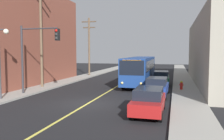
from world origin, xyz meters
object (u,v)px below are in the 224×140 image
object	(u,v)px
parked_car_blue	(157,87)
traffic_signal_left_corner	(37,47)
parked_car_red	(149,101)
utility_pole_near	(41,27)
city_bus	(140,69)
street_lamp_left	(2,53)
parked_car_green	(161,78)
utility_pole_mid	(89,44)
fire_hydrant	(181,85)

from	to	relation	value
parked_car_blue	traffic_signal_left_corner	world-z (taller)	traffic_signal_left_corner
parked_car_red	utility_pole_near	world-z (taller)	utility_pole_near
utility_pole_near	city_bus	bearing A→B (deg)	30.11
city_bus	street_lamp_left	size ratio (longest dim) A/B	2.22
parked_car_blue	street_lamp_left	bearing A→B (deg)	-156.24
parked_car_green	traffic_signal_left_corner	xyz separation A→B (m)	(-10.07, -9.64, 3.46)
utility_pole_near	street_lamp_left	xyz separation A→B (m)	(0.61, -6.64, -2.74)
utility_pole_mid	fire_hydrant	size ratio (longest dim) A/B	10.76
parked_car_green	street_lamp_left	distance (m)	17.11
parked_car_blue	parked_car_green	distance (m)	7.25
city_bus	utility_pole_near	xyz separation A→B (m)	(-9.64, -5.59, 4.66)
utility_pole_mid	fire_hydrant	bearing A→B (deg)	-39.13
city_bus	fire_hydrant	size ratio (longest dim) A/B	14.51
parked_car_red	utility_pole_near	xyz separation A→B (m)	(-12.13, 7.71, 5.64)
fire_hydrant	street_lamp_left	bearing A→B (deg)	-148.08
city_bus	parked_car_red	size ratio (longest dim) A/B	2.76
city_bus	parked_car_red	xyz separation A→B (m)	(2.49, -13.30, -0.98)
street_lamp_left	traffic_signal_left_corner	bearing A→B (deg)	62.27
street_lamp_left	parked_car_red	bearing A→B (deg)	-5.28
parked_car_green	utility_pole_mid	xyz separation A→B (m)	(-11.68, 7.46, 4.31)
city_bus	street_lamp_left	xyz separation A→B (m)	(-9.03, -12.23, 1.92)
utility_pole_near	parked_car_red	bearing A→B (deg)	-32.44
parked_car_blue	utility_pole_mid	xyz separation A→B (m)	(-11.74, 14.72, 4.31)
utility_pole_near	utility_pole_mid	distance (m)	13.23
parked_car_red	city_bus	bearing A→B (deg)	100.61
parked_car_blue	traffic_signal_left_corner	distance (m)	10.97
parked_car_red	parked_car_green	bearing A→B (deg)	90.12
traffic_signal_left_corner	parked_car_red	bearing A→B (deg)	-20.41
parked_car_green	traffic_signal_left_corner	bearing A→B (deg)	-136.26
street_lamp_left	fire_hydrant	world-z (taller)	street_lamp_left
fire_hydrant	utility_pole_near	bearing A→B (deg)	-172.51
city_bus	utility_pole_near	world-z (taller)	utility_pole_near
parked_car_red	traffic_signal_left_corner	world-z (taller)	traffic_signal_left_corner
city_bus	parked_car_green	size ratio (longest dim) A/B	2.73
parked_car_green	utility_pole_near	bearing A→B (deg)	-154.80
parked_car_green	utility_pole_near	distance (m)	14.51
traffic_signal_left_corner	street_lamp_left	distance (m)	3.09
city_bus	utility_pole_mid	bearing A→B (deg)	140.60
utility_pole_near	fire_hydrant	world-z (taller)	utility_pole_near
parked_car_red	traffic_signal_left_corner	xyz separation A→B (m)	(-10.10, 3.76, 3.46)
parked_car_green	street_lamp_left	xyz separation A→B (m)	(-11.49, -12.34, 2.90)
parked_car_green	street_lamp_left	bearing A→B (deg)	-132.97
parked_car_green	fire_hydrant	xyz separation A→B (m)	(2.19, -3.81, -0.26)
parked_car_red	utility_pole_mid	size ratio (longest dim) A/B	0.49
traffic_signal_left_corner	fire_hydrant	xyz separation A→B (m)	(12.26, 5.83, -3.72)
city_bus	parked_car_green	xyz separation A→B (m)	(2.46, 0.10, -0.98)
parked_car_blue	street_lamp_left	distance (m)	12.95
parked_car_red	street_lamp_left	bearing A→B (deg)	174.72
parked_car_red	fire_hydrant	bearing A→B (deg)	77.31
city_bus	traffic_signal_left_corner	distance (m)	12.45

